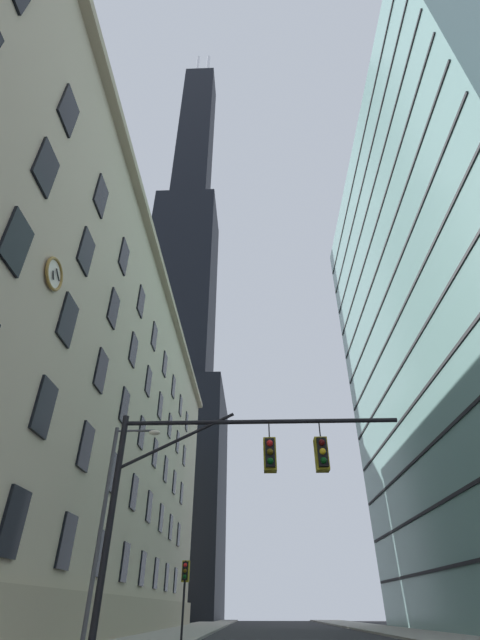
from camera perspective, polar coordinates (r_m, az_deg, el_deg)
The scene contains 5 objects.
station_building at distance 37.80m, azimuth -24.68°, elevation -11.68°, with size 16.94×59.28×27.81m.
dark_skyscraper at distance 103.20m, azimuth -8.21°, elevation -1.32°, with size 22.90×22.90×188.30m.
traffic_signal_mast at distance 14.27m, azimuth -1.11°, elevation -19.70°, with size 9.17×0.63×6.82m.
traffic_light_far_left at distance 28.11m, azimuth -7.22°, elevation -30.42°, with size 0.40×0.63×3.65m.
street_lamppost at distance 20.90m, azimuth -16.66°, elevation -22.57°, with size 2.18×0.32×8.48m.
Camera 1 is at (-2.55, -7.98, 1.46)m, focal length 24.28 mm.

